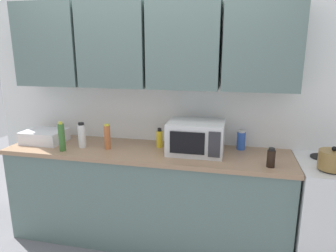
# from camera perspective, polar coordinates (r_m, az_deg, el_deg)

# --- Properties ---
(wall_back_with_cabinets) EXTENTS (3.44, 0.38, 2.60)m
(wall_back_with_cabinets) POSITION_cam_1_polar(r_m,az_deg,el_deg) (2.85, -3.06, 10.07)
(wall_back_with_cabinets) COLOR white
(wall_back_with_cabinets) RESTS_ON ground_plane
(counter_run) EXTENTS (2.57, 0.63, 0.90)m
(counter_run) POSITION_cam_1_polar(r_m,az_deg,el_deg) (2.93, -4.03, -12.81)
(counter_run) COLOR slate
(counter_run) RESTS_ON ground_plane
(kettle) EXTENTS (0.20, 0.20, 0.18)m
(kettle) POSITION_cam_1_polar(r_m,az_deg,el_deg) (2.58, 28.64, -5.63)
(kettle) COLOR olive
(kettle) RESTS_ON stove_range
(microwave) EXTENTS (0.48, 0.37, 0.28)m
(microwave) POSITION_cam_1_polar(r_m,az_deg,el_deg) (2.65, 5.29, -2.13)
(microwave) COLOR silver
(microwave) RESTS_ON counter_run
(dish_rack) EXTENTS (0.38, 0.30, 0.12)m
(dish_rack) POSITION_cam_1_polar(r_m,az_deg,el_deg) (3.19, -22.25, -1.82)
(dish_rack) COLOR silver
(dish_rack) RESTS_ON counter_run
(bottle_soy_dark) EXTENTS (0.06, 0.06, 0.15)m
(bottle_soy_dark) POSITION_cam_1_polar(r_m,az_deg,el_deg) (2.47, 18.86, -5.73)
(bottle_soy_dark) COLOR black
(bottle_soy_dark) RESTS_ON counter_run
(bottle_spice_jar) EXTENTS (0.06, 0.06, 0.23)m
(bottle_spice_jar) POSITION_cam_1_polar(r_m,az_deg,el_deg) (2.80, -11.38, -2.03)
(bottle_spice_jar) COLOR #BC6638
(bottle_spice_jar) RESTS_ON counter_run
(bottle_yellow_mustard) EXTENTS (0.06, 0.06, 0.18)m
(bottle_yellow_mustard) POSITION_cam_1_polar(r_m,az_deg,el_deg) (2.80, -1.60, -2.39)
(bottle_yellow_mustard) COLOR gold
(bottle_yellow_mustard) RESTS_ON counter_run
(bottle_white_jar) EXTENTS (0.07, 0.07, 0.23)m
(bottle_white_jar) POSITION_cam_1_polar(r_m,az_deg,el_deg) (2.90, -15.95, -1.73)
(bottle_white_jar) COLOR white
(bottle_white_jar) RESTS_ON counter_run
(bottle_blue_cleaner) EXTENTS (0.07, 0.07, 0.18)m
(bottle_blue_cleaner) POSITION_cam_1_polar(r_m,az_deg,el_deg) (2.82, 13.63, -2.62)
(bottle_blue_cleaner) COLOR #2D56B7
(bottle_blue_cleaner) RESTS_ON counter_run
(bottle_green_oil) EXTENTS (0.06, 0.06, 0.27)m
(bottle_green_oil) POSITION_cam_1_polar(r_m,az_deg,el_deg) (2.85, -19.41, -1.99)
(bottle_green_oil) COLOR #386B2D
(bottle_green_oil) RESTS_ON counter_run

